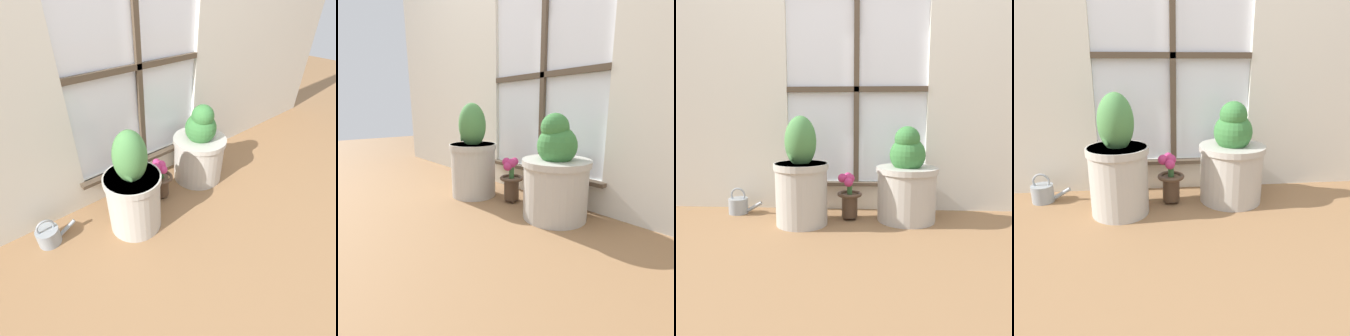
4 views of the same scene
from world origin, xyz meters
TOP-DOWN VIEW (x-y plane):
  - ground_plane at (0.00, 0.00)m, footprint 10.00×10.00m
  - potted_plant_left at (-0.32, 0.31)m, footprint 0.33×0.33m
  - potted_plant_right at (0.32, 0.42)m, footprint 0.39×0.39m
  - flower_vase at (-0.04, 0.41)m, footprint 0.16×0.16m
  - watering_can at (-0.80, 0.50)m, footprint 0.23×0.13m

SIDE VIEW (x-z plane):
  - ground_plane at x=0.00m, z-range 0.00..0.00m
  - watering_can at x=-0.80m, z-range -0.03..0.15m
  - flower_vase at x=-0.04m, z-range 0.00..0.30m
  - potted_plant_right at x=0.32m, z-range -0.05..0.55m
  - potted_plant_left at x=-0.32m, z-range -0.06..0.60m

